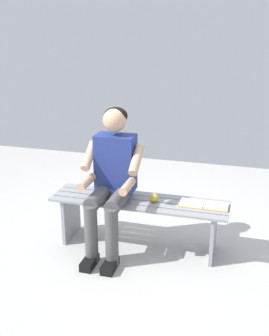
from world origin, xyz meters
TOP-DOWN VIEW (x-y plane):
  - bench_near at (0.00, 0.00)m, footprint 1.56×0.40m
  - person_seated at (0.22, 0.10)m, footprint 0.50×0.69m
  - apple at (-0.14, -0.00)m, footprint 0.08×0.08m
  - book_open at (-0.56, -0.03)m, footprint 0.41×0.16m

SIDE VIEW (x-z plane):
  - bench_near at x=0.00m, z-range 0.11..0.57m
  - book_open at x=-0.56m, z-range 0.45..0.48m
  - apple at x=-0.14m, z-range 0.45..0.53m
  - person_seated at x=0.22m, z-range 0.06..1.32m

